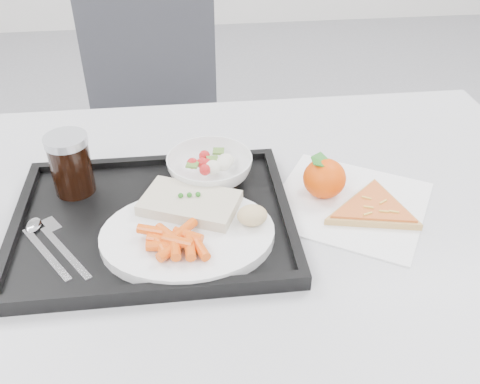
% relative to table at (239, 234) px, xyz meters
% --- Properties ---
extents(table, '(1.20, 0.80, 0.75)m').
position_rel_table_xyz_m(table, '(0.00, 0.00, 0.00)').
color(table, silver).
rests_on(table, ground).
extents(chair, '(0.43, 0.43, 0.93)m').
position_rel_table_xyz_m(chair, '(-0.18, 0.81, -0.15)').
color(chair, '#35363C').
rests_on(chair, ground).
extents(tray, '(0.45, 0.35, 0.03)m').
position_rel_table_xyz_m(tray, '(-0.15, -0.04, 0.08)').
color(tray, black).
rests_on(tray, table).
extents(dinner_plate, '(0.27, 0.27, 0.02)m').
position_rel_table_xyz_m(dinner_plate, '(-0.09, -0.10, 0.09)').
color(dinner_plate, white).
rests_on(dinner_plate, tray).
extents(fish_fillet, '(0.18, 0.15, 0.03)m').
position_rel_table_xyz_m(fish_fillet, '(-0.08, -0.04, 0.11)').
color(fish_fillet, beige).
rests_on(fish_fillet, dinner_plate).
extents(bread_roll, '(0.06, 0.06, 0.03)m').
position_rel_table_xyz_m(bread_roll, '(0.01, -0.09, 0.12)').
color(bread_roll, '#F0D689').
rests_on(bread_roll, dinner_plate).
extents(salad_bowl, '(0.15, 0.15, 0.05)m').
position_rel_table_xyz_m(salad_bowl, '(-0.05, 0.06, 0.11)').
color(salad_bowl, white).
rests_on(salad_bowl, tray).
extents(cola_glass, '(0.07, 0.07, 0.11)m').
position_rel_table_xyz_m(cola_glass, '(-0.28, 0.06, 0.14)').
color(cola_glass, black).
rests_on(cola_glass, tray).
extents(cutlery, '(0.13, 0.16, 0.01)m').
position_rel_table_xyz_m(cutlery, '(-0.31, -0.08, 0.08)').
color(cutlery, silver).
rests_on(cutlery, tray).
extents(napkin, '(0.34, 0.33, 0.00)m').
position_rel_table_xyz_m(napkin, '(0.19, -0.02, 0.07)').
color(napkin, white).
rests_on(napkin, table).
extents(tangerine, '(0.09, 0.09, 0.07)m').
position_rel_table_xyz_m(tangerine, '(0.15, 0.01, 0.10)').
color(tangerine, orange).
rests_on(tangerine, napkin).
extents(pizza_slice, '(0.23, 0.23, 0.02)m').
position_rel_table_xyz_m(pizza_slice, '(0.22, -0.05, 0.08)').
color(pizza_slice, tan).
rests_on(pizza_slice, napkin).
extents(carrot_pile, '(0.11, 0.09, 0.02)m').
position_rel_table_xyz_m(carrot_pile, '(-0.11, -0.14, 0.11)').
color(carrot_pile, '#EA500E').
rests_on(carrot_pile, dinner_plate).
extents(salad_contents, '(0.09, 0.07, 0.02)m').
position_rel_table_xyz_m(salad_contents, '(-0.04, 0.06, 0.12)').
color(salad_contents, red).
rests_on(salad_contents, salad_bowl).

